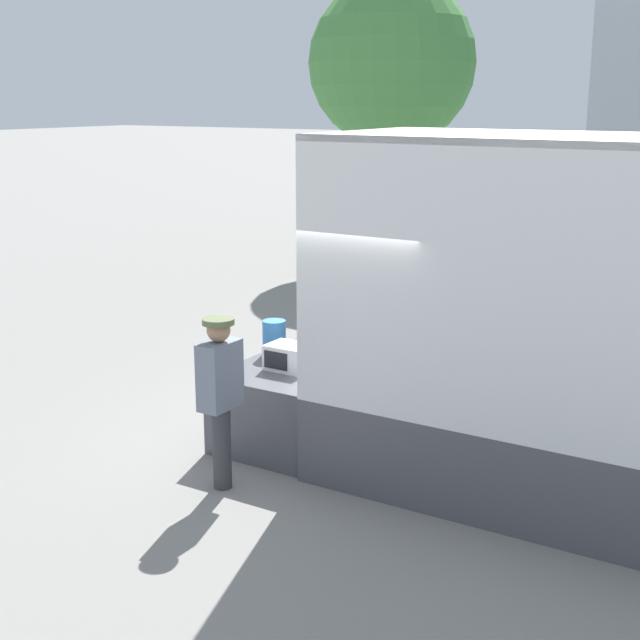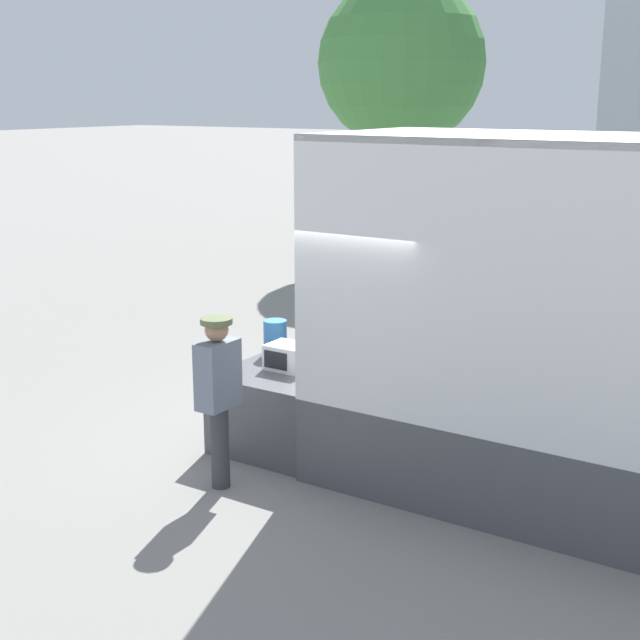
# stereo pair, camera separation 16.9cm
# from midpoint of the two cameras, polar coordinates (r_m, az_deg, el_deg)

# --- Properties ---
(ground_plane) EXTENTS (160.00, 160.00, 0.00)m
(ground_plane) POSITION_cam_midpoint_polar(r_m,az_deg,el_deg) (9.83, 2.67, -7.97)
(ground_plane) COLOR gray
(tailgate_deck) EXTENTS (1.22, 2.13, 0.86)m
(tailgate_deck) POSITION_cam_midpoint_polar(r_m,az_deg,el_deg) (9.98, -0.34, -4.99)
(tailgate_deck) COLOR #4C4C51
(tailgate_deck) RESTS_ON ground
(microwave) EXTENTS (0.45, 0.38, 0.27)m
(microwave) POSITION_cam_midpoint_polar(r_m,az_deg,el_deg) (9.52, -1.49, -2.37)
(microwave) COLOR white
(microwave) RESTS_ON tailgate_deck
(portable_generator) EXTENTS (0.59, 0.51, 0.62)m
(portable_generator) POSITION_cam_midpoint_polar(r_m,az_deg,el_deg) (10.06, 1.75, -0.90)
(portable_generator) COLOR black
(portable_generator) RESTS_ON tailgate_deck
(orange_bucket) EXTENTS (0.26, 0.26, 0.40)m
(orange_bucket) POSITION_cam_midpoint_polar(r_m,az_deg,el_deg) (10.04, -2.40, -1.13)
(orange_bucket) COLOR #3370B2
(orange_bucket) RESTS_ON tailgate_deck
(worker_person) EXTENTS (0.30, 0.44, 1.70)m
(worker_person) POSITION_cam_midpoint_polar(r_m,az_deg,el_deg) (8.50, -5.97, -4.16)
(worker_person) COLOR #38383D
(worker_person) RESTS_ON ground
(street_tree) EXTENTS (3.65, 3.65, 6.22)m
(street_tree) POSITION_cam_midpoint_polar(r_m,az_deg,el_deg) (20.15, 5.50, 16.01)
(street_tree) COLOR brown
(street_tree) RESTS_ON ground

